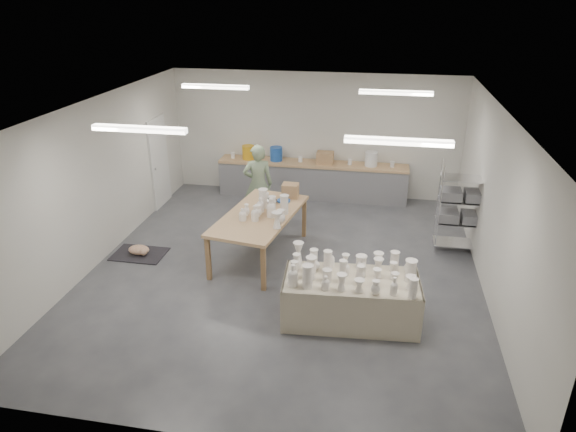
% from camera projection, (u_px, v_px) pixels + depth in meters
% --- Properties ---
extents(room, '(8.00, 8.02, 3.00)m').
position_uv_depth(room, '(279.00, 162.00, 8.76)').
color(room, '#424449').
rests_on(room, ground).
extents(back_counter, '(4.60, 0.60, 1.24)m').
position_uv_depth(back_counter, '(312.00, 179.00, 12.61)').
color(back_counter, tan).
rests_on(back_counter, ground).
extents(wire_shelf, '(0.88, 0.48, 1.80)m').
position_uv_depth(wire_shelf, '(461.00, 207.00, 9.86)').
color(wire_shelf, silver).
rests_on(wire_shelf, ground).
extents(drying_table, '(2.14, 1.13, 1.10)m').
position_uv_depth(drying_table, '(350.00, 296.00, 7.90)').
color(drying_table, olive).
rests_on(drying_table, ground).
extents(work_table, '(1.56, 2.54, 1.26)m').
position_uv_depth(work_table, '(265.00, 213.00, 9.66)').
color(work_table, tan).
rests_on(work_table, ground).
extents(rug, '(1.00, 0.70, 0.02)m').
position_uv_depth(rug, '(139.00, 254.00, 10.02)').
color(rug, black).
rests_on(rug, ground).
extents(cat, '(0.45, 0.34, 0.18)m').
position_uv_depth(cat, '(139.00, 250.00, 9.97)').
color(cat, white).
rests_on(cat, rug).
extents(potter, '(0.74, 0.58, 1.77)m').
position_uv_depth(potter, '(258.00, 184.00, 11.11)').
color(potter, '#8AA27E').
rests_on(potter, ground).
extents(red_stool, '(0.42, 0.42, 0.36)m').
position_uv_depth(red_stool, '(261.00, 203.00, 11.58)').
color(red_stool, red).
rests_on(red_stool, ground).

